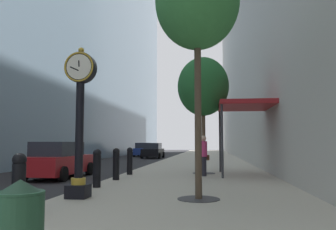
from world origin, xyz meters
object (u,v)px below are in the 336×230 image
object	(u,v)px
bollard_second	(19,184)
bollard_sixth	(130,160)
street_tree_near	(197,3)
car_blue_near	(143,150)
street_tree_mid_near	(203,87)
trash_bin	(19,227)
car_black_mid	(153,151)
car_red_far	(59,160)
pedestrian_walking	(204,154)
bollard_fourth	(97,167)
bollard_fifth	(116,163)
street_clock	(80,114)

from	to	relation	value
bollard_second	bollard_sixth	bearing A→B (deg)	90.00
street_tree_near	car_blue_near	size ratio (longest dim) A/B	1.55
street_tree_mid_near	bollard_sixth	bearing A→B (deg)	-163.06
trash_bin	car_black_mid	bearing A→B (deg)	96.97
bollard_second	car_black_mid	bearing A→B (deg)	94.49
car_red_far	trash_bin	bearing A→B (deg)	-67.28
pedestrian_walking	car_red_far	xyz separation A→B (m)	(-6.61, -0.29, -0.30)
bollard_second	street_tree_near	world-z (taller)	street_tree_near
bollard_second	bollard_sixth	distance (m)	9.38
street_tree_mid_near	car_black_mid	bearing A→B (deg)	106.36
bollard_fourth	trash_bin	world-z (taller)	bollard_fourth
bollard_sixth	street_tree_mid_near	world-z (taller)	street_tree_mid_near
pedestrian_walking	car_black_mid	world-z (taller)	pedestrian_walking
street_tree_mid_near	trash_bin	distance (m)	13.84
bollard_fourth	car_red_far	bearing A→B (deg)	128.04
car_red_far	street_tree_near	bearing A→B (deg)	-42.72
bollard_fifth	car_red_far	xyz separation A→B (m)	(-3.18, 1.72, 0.00)
bollard_fourth	car_blue_near	world-z (taller)	car_blue_near
street_clock	bollard_sixth	xyz separation A→B (m)	(-0.23, 6.88, -1.57)
pedestrian_walking	bollard_second	bearing A→B (deg)	-110.78
trash_bin	pedestrian_walking	xyz separation A→B (m)	(1.77, 11.86, 0.42)
bollard_fourth	bollard_fifth	world-z (taller)	same
street_tree_near	car_black_mid	distance (m)	28.44
bollard_second	street_tree_mid_near	world-z (taller)	street_tree_mid_near
bollard_second	pedestrian_walking	distance (m)	9.68
bollard_sixth	street_tree_mid_near	bearing A→B (deg)	16.94
car_red_far	bollard_fourth	bearing A→B (deg)	-51.96
street_tree_mid_near	pedestrian_walking	size ratio (longest dim) A/B	3.16
car_black_mid	pedestrian_walking	bearing A→B (deg)	-74.61
bollard_sixth	street_tree_near	size ratio (longest dim) A/B	0.19
pedestrian_walking	car_blue_near	size ratio (longest dim) A/B	0.42
bollard_fifth	bollard_fourth	bearing A→B (deg)	-90.00
street_tree_near	pedestrian_walking	size ratio (longest dim) A/B	3.67
bollard_fourth	car_black_mid	distance (m)	25.55
pedestrian_walking	car_blue_near	world-z (taller)	pedestrian_walking
bollard_sixth	car_red_far	bearing A→B (deg)	-168.86
pedestrian_walking	car_red_far	world-z (taller)	pedestrian_walking
trash_bin	pedestrian_walking	bearing A→B (deg)	81.49
pedestrian_walking	bollard_fifth	bearing A→B (deg)	-149.63
bollard_fifth	bollard_sixth	world-z (taller)	same
street_clock	pedestrian_walking	distance (m)	7.40
bollard_fifth	car_black_mid	xyz separation A→B (m)	(-2.37, 23.09, -0.01)
street_clock	bollard_fifth	bearing A→B (deg)	92.89
bollard_second	car_blue_near	xyz separation A→B (m)	(-4.33, 34.87, 0.01)
trash_bin	car_red_far	world-z (taller)	car_red_far
street_tree_mid_near	car_red_far	size ratio (longest dim) A/B	1.28
bollard_second	bollard_fourth	bearing A→B (deg)	90.00
street_clock	car_black_mid	xyz separation A→B (m)	(-2.60, 27.63, -1.58)
street_clock	bollard_second	xyz separation A→B (m)	(-0.23, -2.50, -1.57)
street_tree_mid_near	trash_bin	bearing A→B (deg)	-97.57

